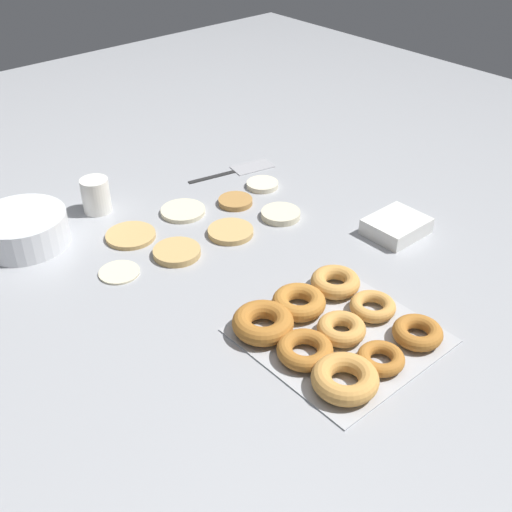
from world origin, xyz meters
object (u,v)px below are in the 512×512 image
pancake_0 (281,215)px  pancake_7 (119,271)px  pancake_5 (183,211)px  paper_cup (96,195)px  spatula (244,169)px  pancake_6 (262,185)px  donut_tray (331,329)px  pancake_2 (177,252)px  pancake_3 (235,201)px  pancake_4 (231,232)px  container_stack (396,226)px  batter_bowl (23,229)px  pancake_1 (131,235)px

pancake_0 → pancake_7: (-0.42, 0.06, -0.00)m
pancake_5 → paper_cup: (-0.15, 0.15, 0.04)m
pancake_0 → spatula: size_ratio=0.38×
pancake_0 → pancake_6: (0.07, 0.15, -0.00)m
pancake_7 → donut_tray: bearing=-66.4°
pancake_2 → pancake_3: size_ratio=1.23×
pancake_3 → donut_tray: bearing=-110.3°
pancake_2 → pancake_6: size_ratio=1.27×
donut_tray → pancake_4: bearing=77.7°
spatula → pancake_3: bearing=-124.6°
pancake_6 → paper_cup: bearing=156.0°
container_stack → batter_bowl: bearing=141.8°
pancake_0 → pancake_7: bearing=172.3°
pancake_3 → paper_cup: size_ratio=1.01×
pancake_3 → batter_bowl: (-0.47, 0.17, 0.03)m
pancake_1 → pancake_3: 0.28m
pancake_7 → container_stack: size_ratio=0.65×
pancake_0 → pancake_5: bearing=133.8°
pancake_3 → batter_bowl: bearing=159.8°
pancake_1 → container_stack: size_ratio=0.86×
pancake_2 → pancake_3: bearing=20.7°
pancake_3 → spatula: pancake_3 is taller
pancake_4 → batter_bowl: batter_bowl is taller
donut_tray → pancake_6: bearing=60.6°
pancake_4 → batter_bowl: bearing=143.5°
pancake_4 → spatula: 0.33m
paper_cup → spatula: paper_cup is taller
pancake_3 → pancake_7: bearing=-169.7°
pancake_6 → spatula: pancake_6 is taller
pancake_2 → spatula: size_ratio=0.42×
pancake_5 → batter_bowl: 0.37m
pancake_2 → pancake_7: size_ratio=1.21×
pancake_0 → batter_bowl: batter_bowl is taller
pancake_2 → donut_tray: (0.06, -0.41, 0.01)m
pancake_0 → pancake_2: bearing=173.4°
pancake_0 → pancake_6: 0.16m
pancake_6 → pancake_5: bearing=173.8°
donut_tray → container_stack: donut_tray is taller
pancake_0 → donut_tray: (-0.23, -0.38, 0.01)m
donut_tray → container_stack: bearing=21.8°
pancake_7 → paper_cup: bearing=69.4°
pancake_3 → paper_cup: paper_cup is taller
batter_bowl → paper_cup: size_ratio=2.37×
pancake_2 → batter_bowl: size_ratio=0.52×
pancake_3 → pancake_7: size_ratio=0.98×
pancake_5 → pancake_0: bearing=-46.2°
spatula → pancake_2: bearing=-137.9°
pancake_2 → paper_cup: paper_cup is taller
pancake_1 → spatula: size_ratio=0.46×
pancake_5 → pancake_7: size_ratio=1.25×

